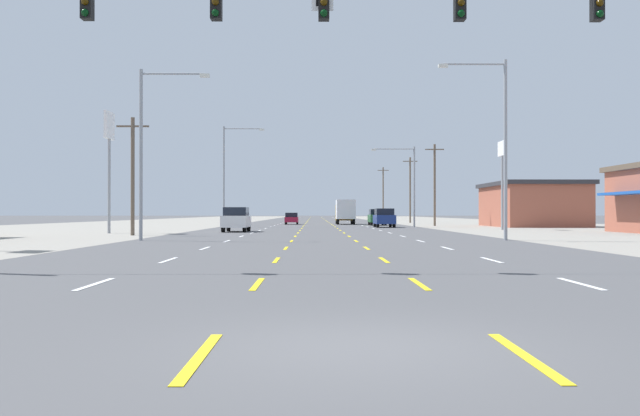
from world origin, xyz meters
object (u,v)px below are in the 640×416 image
at_px(box_truck_inner_right_far, 345,210).
at_px(suv_far_right_mid, 377,217).
at_px(streetlight_left_row_0, 148,141).
at_px(suv_far_left_nearest, 236,219).
at_px(hatchback_inner_left_midfar, 292,218).
at_px(pole_sign_left_row_1, 109,141).
at_px(streetlight_left_row_1, 228,169).
at_px(suv_far_right_near, 384,218).
at_px(streetlight_right_row_1, 409,179).
at_px(pole_sign_right_row_1, 502,163).
at_px(streetlight_right_row_0, 499,137).

bearing_deg(box_truck_inner_right_far, suv_far_right_mid, -62.54).
distance_m(suv_far_right_mid, streetlight_left_row_0, 49.40).
bearing_deg(suv_far_left_nearest, hatchback_inner_left_midfar, 84.46).
distance_m(pole_sign_left_row_1, streetlight_left_row_1, 22.73).
bearing_deg(suv_far_right_mid, suv_far_right_near, -91.71).
relative_size(streetlight_left_row_0, streetlight_right_row_1, 1.11).
xyz_separation_m(suv_far_right_near, suv_far_right_mid, (0.36, 12.02, 0.00)).
bearing_deg(suv_far_left_nearest, pole_sign_right_row_1, 14.52).
relative_size(hatchback_inner_left_midfar, box_truck_inner_right_far, 0.54).
height_order(pole_sign_left_row_1, streetlight_right_row_0, streetlight_right_row_0).
xyz_separation_m(suv_far_left_nearest, pole_sign_right_row_1, (23.24, 6.02, 5.03)).
relative_size(hatchback_inner_left_midfar, pole_sign_left_row_1, 0.43).
xyz_separation_m(streetlight_left_row_0, streetlight_left_row_1, (0.03, 35.14, 0.69)).
relative_size(suv_far_right_near, streetlight_right_row_0, 0.49).
bearing_deg(suv_far_right_near, streetlight_left_row_1, 176.61).
height_order(box_truck_inner_right_far, streetlight_left_row_0, streetlight_left_row_0).
bearing_deg(streetlight_right_row_1, box_truck_inner_right_far, 108.47).
bearing_deg(box_truck_inner_right_far, suv_far_left_nearest, -106.33).
bearing_deg(hatchback_inner_left_midfar, box_truck_inner_right_far, 7.84).
height_order(suv_far_right_mid, streetlight_left_row_0, streetlight_left_row_0).
relative_size(streetlight_right_row_0, streetlight_right_row_1, 1.17).
height_order(pole_sign_right_row_1, streetlight_right_row_1, streetlight_right_row_1).
bearing_deg(suv_far_right_mid, streetlight_left_row_0, -110.17).
bearing_deg(streetlight_right_row_1, streetlight_left_row_0, -118.85).
distance_m(pole_sign_left_row_1, streetlight_left_row_0, 14.64).
height_order(hatchback_inner_left_midfar, streetlight_right_row_0, streetlight_right_row_0).
relative_size(box_truck_inner_right_far, streetlight_right_row_1, 0.84).
bearing_deg(pole_sign_left_row_1, streetlight_right_row_0, -27.35).
relative_size(suv_far_left_nearest, streetlight_left_row_0, 0.51).
xyz_separation_m(box_truck_inner_right_far, streetlight_right_row_1, (6.01, -17.99, 3.27)).
distance_m(suv_far_left_nearest, suv_far_right_mid, 31.86).
height_order(streetlight_right_row_0, streetlight_left_row_1, streetlight_left_row_1).
bearing_deg(pole_sign_right_row_1, hatchback_inner_left_midfar, 124.84).
distance_m(suv_far_left_nearest, hatchback_inner_left_midfar, 34.75).
bearing_deg(streetlight_left_row_1, suv_far_right_mid, 33.10).
distance_m(suv_far_left_nearest, streetlight_left_row_0, 18.37).
xyz_separation_m(suv_far_left_nearest, suv_far_right_mid, (14.03, 28.60, 0.00)).
bearing_deg(streetlight_left_row_1, streetlight_right_row_1, 0.00).
distance_m(box_truck_inner_right_far, streetlight_left_row_0, 54.91).
distance_m(box_truck_inner_right_far, pole_sign_right_row_1, 32.48).
relative_size(pole_sign_left_row_1, streetlight_right_row_0, 0.90).
distance_m(hatchback_inner_left_midfar, pole_sign_right_row_1, 35.21).
bearing_deg(streetlight_left_row_0, suv_far_left_nearest, 80.53).
relative_size(suv_far_left_nearest, suv_far_right_near, 1.00).
bearing_deg(streetlight_left_row_0, suv_far_right_mid, 69.83).
distance_m(suv_far_right_mid, streetlight_right_row_1, 12.01).
relative_size(suv_far_right_mid, pole_sign_right_row_1, 0.61).
height_order(suv_far_right_near, streetlight_right_row_0, streetlight_right_row_0).
bearing_deg(streetlight_right_row_1, pole_sign_left_row_1, -139.28).
xyz_separation_m(pole_sign_left_row_1, streetlight_left_row_0, (6.07, -13.25, -1.38)).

